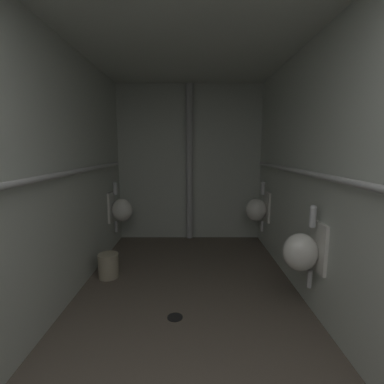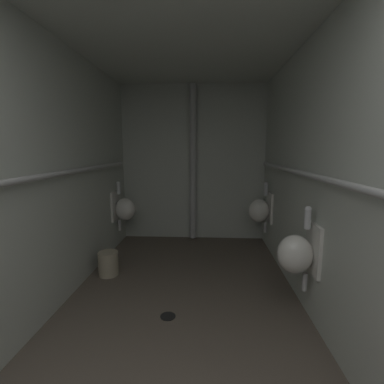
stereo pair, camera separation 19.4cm
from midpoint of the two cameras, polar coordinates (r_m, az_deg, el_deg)
The scene contains 13 objects.
floor at distance 2.80m, azimuth -0.14°, elevation -24.36°, with size 2.45×4.52×0.08m, color brown.
wall_left at distance 2.70m, azimuth -26.35°, elevation 2.87°, with size 0.06×4.52×2.51m, color beige.
wall_right at distance 2.58m, azimuth 27.41°, elevation 2.54°, with size 0.06×4.52×2.51m, color beige.
wall_back at distance 4.57m, azimuth 1.50°, elevation 5.91°, with size 2.45×0.06×2.51m, color beige.
ceiling at distance 2.56m, azimuth -0.16°, elevation 32.98°, with size 2.45×4.52×0.06m, color beige.
urinal_left_mid at distance 4.25m, azimuth -12.61°, elevation -3.35°, with size 0.32×0.30×0.76m.
urinal_right_mid at distance 2.63m, azimuth 22.96°, elevation -11.55°, with size 0.32×0.30×0.76m.
urinal_right_far at distance 4.20m, azimuth 15.23°, elevation -3.60°, with size 0.32×0.30×0.76m.
supply_pipe_left at distance 2.65m, azimuth -24.71°, elevation 3.25°, with size 0.06×3.78×0.06m.
supply_pipe_right at distance 2.57m, azimuth 25.27°, elevation 3.06°, with size 0.06×3.74×0.06m.
standpipe_back_wall at distance 4.46m, azimuth 1.49°, elevation 5.84°, with size 0.11×0.11×2.46m, color #B2B2B2.
floor_drain at distance 2.73m, azimuth -2.79°, elevation -24.23°, with size 0.14×0.14×0.01m, color black.
waste_bin at distance 3.52m, azimuth -15.33°, elevation -14.07°, with size 0.23×0.23×0.28m, color #9E937A.
Camera 2 is at (0.23, -0.14, 1.50)m, focal length 25.87 mm.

